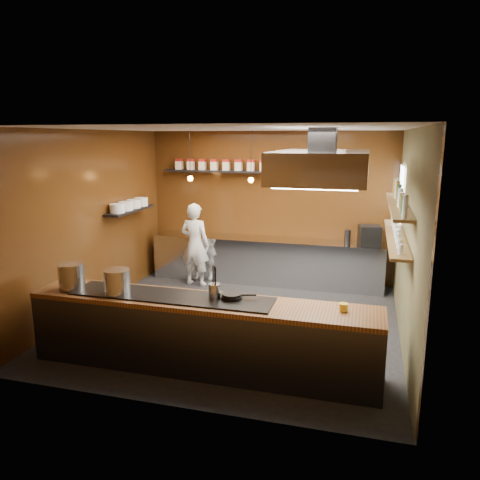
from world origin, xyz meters
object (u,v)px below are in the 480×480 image
(stockpot_large, at_px, (71,276))
(stockpot_small, at_px, (117,281))
(chef, at_px, (195,244))
(espresso_machine, at_px, (369,235))
(extractor_hood, at_px, (322,166))

(stockpot_large, relative_size, stockpot_small, 1.01)
(stockpot_large, xyz_separation_m, chef, (0.46, 3.30, -0.28))
(stockpot_small, xyz_separation_m, espresso_machine, (3.07, 3.81, -0.01))
(extractor_hood, xyz_separation_m, stockpot_large, (-3.08, -1.26, -1.40))
(espresso_machine, relative_size, chef, 0.23)
(stockpot_large, height_order, chef, chef)
(extractor_hood, bearing_deg, chef, 141.98)
(stockpot_large, height_order, espresso_machine, espresso_machine)
(espresso_machine, bearing_deg, extractor_hood, -117.32)
(espresso_machine, distance_m, chef, 3.34)
(stockpot_large, xyz_separation_m, stockpot_small, (0.69, -0.04, -0.01))
(stockpot_large, bearing_deg, extractor_hood, 22.27)
(stockpot_small, height_order, chef, chef)
(stockpot_small, bearing_deg, espresso_machine, 51.16)
(stockpot_large, distance_m, chef, 3.35)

